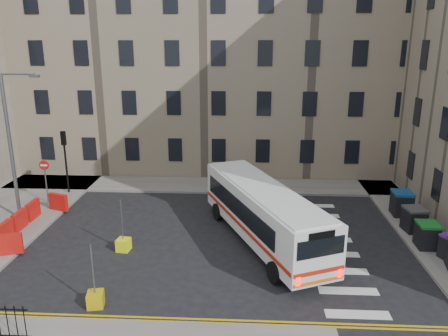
# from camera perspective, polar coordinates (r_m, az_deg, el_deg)

# --- Properties ---
(ground) EXTENTS (120.00, 120.00, 0.00)m
(ground) POSITION_cam_1_polar(r_m,az_deg,el_deg) (22.53, 3.38, -9.52)
(ground) COLOR black
(ground) RESTS_ON ground
(pavement_north) EXTENTS (36.00, 3.20, 0.15)m
(pavement_north) POSITION_cam_1_polar(r_m,az_deg,el_deg) (31.03, -7.81, -2.15)
(pavement_north) COLOR slate
(pavement_north) RESTS_ON ground
(pavement_east) EXTENTS (2.40, 26.00, 0.15)m
(pavement_east) POSITION_cam_1_polar(r_m,az_deg,el_deg) (27.74, 22.38, -5.53)
(pavement_east) COLOR slate
(pavement_east) RESTS_ON ground
(terrace_north) EXTENTS (38.30, 10.80, 17.20)m
(terrace_north) POSITION_cam_1_polar(r_m,az_deg,el_deg) (36.46, -7.87, 14.26)
(terrace_north) COLOR gray
(terrace_north) RESTS_ON ground
(traffic_light_nw) EXTENTS (0.28, 0.22, 4.10)m
(traffic_light_nw) POSITION_cam_1_polar(r_m,az_deg,el_deg) (30.08, -20.07, 1.95)
(traffic_light_nw) COLOR black
(traffic_light_nw) RESTS_ON pavement_west
(streetlamp) EXTENTS (0.50, 0.22, 8.14)m
(streetlamp) POSITION_cam_1_polar(r_m,az_deg,el_deg) (26.28, -26.13, 2.60)
(streetlamp) COLOR #595B5E
(streetlamp) RESTS_ON pavement_west
(no_entry_north) EXTENTS (0.60, 0.08, 3.00)m
(no_entry_north) POSITION_cam_1_polar(r_m,az_deg,el_deg) (28.73, -22.36, -0.58)
(no_entry_north) COLOR #595B5E
(no_entry_north) RESTS_ON pavement_west
(roadworks_barriers) EXTENTS (1.66, 6.26, 1.00)m
(roadworks_barriers) POSITION_cam_1_polar(r_m,az_deg,el_deg) (25.52, -24.41, -6.26)
(roadworks_barriers) COLOR red
(roadworks_barriers) RESTS_ON pavement_west
(bus) EXTENTS (6.31, 10.54, 2.85)m
(bus) POSITION_cam_1_polar(r_m,az_deg,el_deg) (21.85, 5.12, -5.68)
(bus) COLOR white
(bus) RESTS_ON ground
(wheelie_bin_c) EXTENTS (1.01, 1.15, 1.24)m
(wheelie_bin_c) POSITION_cam_1_polar(r_m,az_deg,el_deg) (23.47, 24.99, -7.94)
(wheelie_bin_c) COLOR black
(wheelie_bin_c) RESTS_ON pavement_east
(wheelie_bin_d) EXTENTS (1.14, 1.27, 1.27)m
(wheelie_bin_d) POSITION_cam_1_polar(r_m,az_deg,el_deg) (25.13, 23.56, -6.15)
(wheelie_bin_d) COLOR black
(wheelie_bin_d) RESTS_ON pavement_east
(wheelie_bin_e) EXTENTS (1.15, 1.30, 1.38)m
(wheelie_bin_e) POSITION_cam_1_polar(r_m,az_deg,el_deg) (27.09, 22.19, -4.27)
(wheelie_bin_e) COLOR black
(wheelie_bin_e) RESTS_ON pavement_east
(bollard_yellow) EXTENTS (0.68, 0.68, 0.60)m
(bollard_yellow) POSITION_cam_1_polar(r_m,az_deg,el_deg) (22.00, -12.99, -9.73)
(bollard_yellow) COLOR #F0FF0E
(bollard_yellow) RESTS_ON ground
(bollard_chevron) EXTENTS (0.70, 0.70, 0.60)m
(bollard_chevron) POSITION_cam_1_polar(r_m,az_deg,el_deg) (18.08, -16.43, -16.13)
(bollard_chevron) COLOR #C0A50B
(bollard_chevron) RESTS_ON ground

